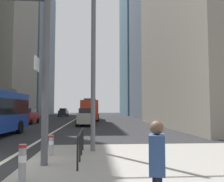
% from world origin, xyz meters
% --- Properties ---
extents(ground_plane, '(160.00, 160.00, 0.00)m').
position_xyz_m(ground_plane, '(0.00, 20.00, 0.00)').
color(ground_plane, '#28282B').
extents(median_island, '(9.00, 10.00, 0.15)m').
position_xyz_m(median_island, '(5.50, -1.00, 0.07)').
color(median_island, gray).
rests_on(median_island, ground).
extents(lane_centre_line, '(0.20, 80.00, 0.01)m').
position_xyz_m(lane_centre_line, '(0.00, 30.00, 0.01)').
color(lane_centre_line, beige).
rests_on(lane_centre_line, ground).
extents(office_tower_left_far, '(11.33, 24.48, 39.72)m').
position_xyz_m(office_tower_left_far, '(-16.00, 65.23, 19.86)').
color(office_tower_left_far, slate).
rests_on(office_tower_left_far, ground).
extents(office_tower_right_mid, '(10.21, 17.90, 44.33)m').
position_xyz_m(office_tower_right_mid, '(17.00, 41.74, 22.16)').
color(office_tower_right_mid, slate).
rests_on(office_tower_right_mid, ground).
extents(office_tower_right_far, '(10.54, 19.27, 38.55)m').
position_xyz_m(office_tower_right_far, '(17.00, 62.36, 19.28)').
color(office_tower_right_far, slate).
rests_on(office_tower_right_far, ground).
extents(city_bus_red_receding, '(2.86, 10.88, 3.40)m').
position_xyz_m(city_bus_red_receding, '(2.73, 31.34, 1.84)').
color(city_bus_red_receding, red).
rests_on(city_bus_red_receding, ground).
extents(car_oncoming_mid, '(2.17, 4.40, 1.94)m').
position_xyz_m(car_oncoming_mid, '(-3.99, 51.21, 0.99)').
color(car_oncoming_mid, '#232838').
rests_on(car_oncoming_mid, ground).
extents(car_receding_near, '(2.18, 4.29, 1.94)m').
position_xyz_m(car_receding_near, '(3.11, 57.90, 0.99)').
color(car_receding_near, gold).
rests_on(car_receding_near, ground).
extents(car_receding_far, '(2.12, 4.40, 1.94)m').
position_xyz_m(car_receding_far, '(2.44, 19.17, 0.99)').
color(car_receding_far, '#B2A899').
rests_on(car_receding_far, ground).
extents(car_oncoming_far, '(2.14, 4.64, 1.94)m').
position_xyz_m(car_oncoming_far, '(-4.98, 23.09, 0.99)').
color(car_oncoming_far, maroon).
rests_on(car_oncoming_far, ground).
extents(street_lamp_post, '(5.50, 0.32, 8.00)m').
position_xyz_m(street_lamp_post, '(3.23, 2.19, 5.28)').
color(street_lamp_post, '#56565B').
rests_on(street_lamp_post, median_island).
extents(bollard_right, '(0.20, 0.20, 0.92)m').
position_xyz_m(bollard_right, '(1.53, -2.15, 0.66)').
color(bollard_right, '#99999E').
rests_on(bollard_right, median_island).
extents(bollard_back, '(0.20, 0.20, 0.76)m').
position_xyz_m(bollard_back, '(1.63, 1.34, 0.58)').
color(bollard_back, '#99999E').
rests_on(bollard_back, median_island).
extents(pedestrian_railing, '(0.06, 3.61, 0.98)m').
position_xyz_m(pedestrian_railing, '(2.80, 0.64, 0.85)').
color(pedestrian_railing, black).
rests_on(pedestrian_railing, median_island).
extents(pedestrian_waiting, '(0.33, 0.43, 1.61)m').
position_xyz_m(pedestrian_waiting, '(4.24, -4.60, 1.03)').
color(pedestrian_waiting, black).
rests_on(pedestrian_waiting, median_island).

